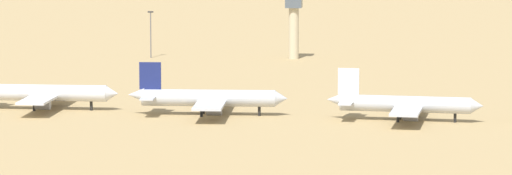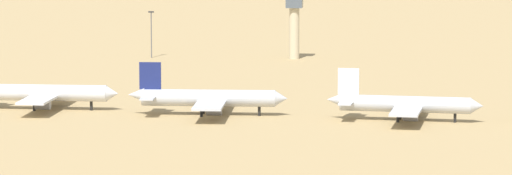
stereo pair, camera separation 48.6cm
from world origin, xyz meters
name	(u,v)px [view 1 (the left image)]	position (x,y,z in m)	size (l,w,h in m)	color
ground	(206,116)	(0.00, 0.00, 0.00)	(4000.00, 4000.00, 0.00)	tan
parked_jet_navy_2	(41,93)	(-40.77, 5.91, 4.05)	(37.30, 31.24, 12.35)	silver
parked_jet_navy_3	(207,98)	(-0.01, 1.47, 4.03)	(37.25, 31.33, 12.31)	silver
parked_jet_white_4	(404,104)	(45.36, -1.88, 3.83)	(35.43, 29.89, 11.70)	silver
control_tower	(294,19)	(8.81, 126.60, 12.71)	(5.20, 5.20, 21.06)	#C6B793
light_pole_west	(151,31)	(-37.33, 124.49, 8.74)	(1.80, 0.50, 15.09)	#59595E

